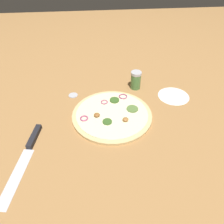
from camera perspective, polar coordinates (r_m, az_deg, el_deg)
ground_plane at (r=0.89m, az=0.00°, el=-0.99°), size 3.00×3.00×0.00m
pizza at (r=0.89m, az=0.01°, el=-0.61°), size 0.32×0.32×0.03m
knife at (r=0.81m, az=-20.92°, el=-8.91°), size 0.09×0.33×0.02m
spice_jar at (r=1.03m, az=6.22°, el=8.30°), size 0.05×0.05×0.09m
loose_cap at (r=1.01m, az=-10.12°, el=4.39°), size 0.04×0.04×0.01m
flour_patch at (r=1.03m, az=15.77°, el=4.04°), size 0.14×0.14×0.00m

